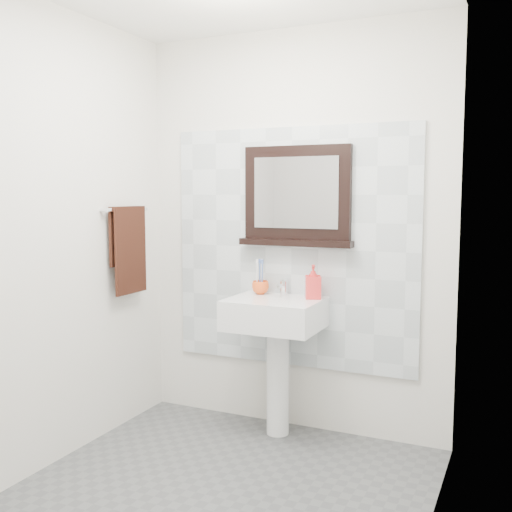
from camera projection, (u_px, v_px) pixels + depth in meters
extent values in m
cube|color=#535558|center=(209.00, 503.00, 2.90)|extent=(2.00, 2.20, 0.01)
cube|color=silver|center=(293.00, 232.00, 3.76)|extent=(2.00, 0.01, 2.50)
cube|color=silver|center=(25.00, 275.00, 1.77)|extent=(2.00, 0.01, 2.50)
cube|color=silver|center=(43.00, 239.00, 3.18)|extent=(0.01, 2.20, 2.50)
cube|color=silver|center=(429.00, 255.00, 2.35)|extent=(0.01, 2.20, 2.50)
cube|color=silver|center=(292.00, 248.00, 3.76)|extent=(1.60, 0.02, 1.50)
cylinder|color=white|center=(278.00, 380.00, 3.70)|extent=(0.14, 0.14, 0.68)
cube|color=white|center=(274.00, 314.00, 3.60)|extent=(0.55, 0.44, 0.18)
cylinder|color=silver|center=(273.00, 302.00, 3.58)|extent=(0.32, 0.32, 0.02)
cylinder|color=#4C4C4F|center=(273.00, 300.00, 3.58)|extent=(0.04, 0.04, 0.00)
cylinder|color=silver|center=(284.00, 288.00, 3.72)|extent=(0.04, 0.04, 0.09)
cylinder|color=silver|center=(281.00, 286.00, 3.68)|extent=(0.02, 0.10, 0.02)
cube|color=silver|center=(285.00, 280.00, 3.73)|extent=(0.02, 0.07, 0.01)
imported|color=#FE5A1D|center=(260.00, 287.00, 3.77)|extent=(0.12, 0.12, 0.08)
cylinder|color=white|center=(257.00, 278.00, 3.76)|extent=(0.01, 0.01, 0.19)
cube|color=white|center=(257.00, 261.00, 3.75)|extent=(0.01, 0.01, 0.03)
cylinder|color=#4A64AA|center=(262.00, 278.00, 3.75)|extent=(0.01, 0.01, 0.19)
cube|color=#4A64AA|center=(262.00, 262.00, 3.74)|extent=(0.01, 0.01, 0.03)
cylinder|color=white|center=(262.00, 277.00, 3.78)|extent=(0.01, 0.01, 0.19)
cube|color=white|center=(262.00, 261.00, 3.77)|extent=(0.01, 0.01, 0.03)
cylinder|color=#4A64AA|center=(260.00, 277.00, 3.77)|extent=(0.01, 0.01, 0.19)
cube|color=#4A64AA|center=(260.00, 261.00, 3.76)|extent=(0.01, 0.01, 0.03)
imported|color=red|center=(313.00, 282.00, 3.60)|extent=(0.12, 0.12, 0.20)
cube|color=black|center=(297.00, 193.00, 3.69)|extent=(0.68, 0.06, 0.57)
cube|color=#99999E|center=(295.00, 193.00, 3.66)|extent=(0.55, 0.01, 0.44)
cube|color=black|center=(296.00, 243.00, 3.70)|extent=(0.72, 0.11, 0.04)
cylinder|color=silver|center=(127.00, 210.00, 3.75)|extent=(0.03, 0.40, 0.03)
cylinder|color=silver|center=(104.00, 210.00, 3.59)|extent=(0.05, 0.02, 0.02)
cylinder|color=silver|center=(141.00, 209.00, 3.93)|extent=(0.05, 0.02, 0.02)
cube|color=black|center=(131.00, 253.00, 3.77)|extent=(0.02, 0.30, 0.52)
cube|color=black|center=(125.00, 238.00, 3.77)|extent=(0.02, 0.30, 0.34)
cube|color=black|center=(127.00, 209.00, 3.75)|extent=(0.06, 0.30, 0.03)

